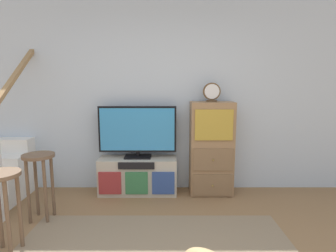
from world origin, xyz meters
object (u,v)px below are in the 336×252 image
bar_stool_near (1,195)px  media_console (138,176)px  desk_clock (212,92)px  television (138,131)px  bar_stool_far (40,172)px  side_cabinet (211,148)px

bar_stool_near → media_console: bearing=53.2°
desk_clock → bar_stool_near: 2.60m
television → bar_stool_far: 1.31m
television → desk_clock: size_ratio=4.17×
side_cabinet → bar_stool_far: bearing=-159.5°
television → bar_stool_far: size_ratio=1.40×
television → desk_clock: (1.00, -0.03, 0.52)m
side_cabinet → bar_stool_near: (-2.05, -1.40, -0.08)m
television → desk_clock: 1.12m
side_cabinet → bar_stool_near: size_ratio=1.68×
bar_stool_far → bar_stool_near: bearing=-93.1°
media_console → bar_stool_near: bar_stool_near is taller
bar_stool_near → bar_stool_far: bar_stool_near is taller
media_console → bar_stool_far: (-1.00, -0.75, 0.30)m
media_console → desk_clock: bearing=-0.3°
television → side_cabinet: size_ratio=0.83×
desk_clock → media_console: bearing=179.7°
side_cabinet → media_console: bearing=-179.4°
desk_clock → bar_stool_far: (-2.00, -0.74, -0.85)m
media_console → television: 0.63m
side_cabinet → bar_stool_far: (-2.02, -0.76, -0.08)m
media_console → television: bearing=90.0°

